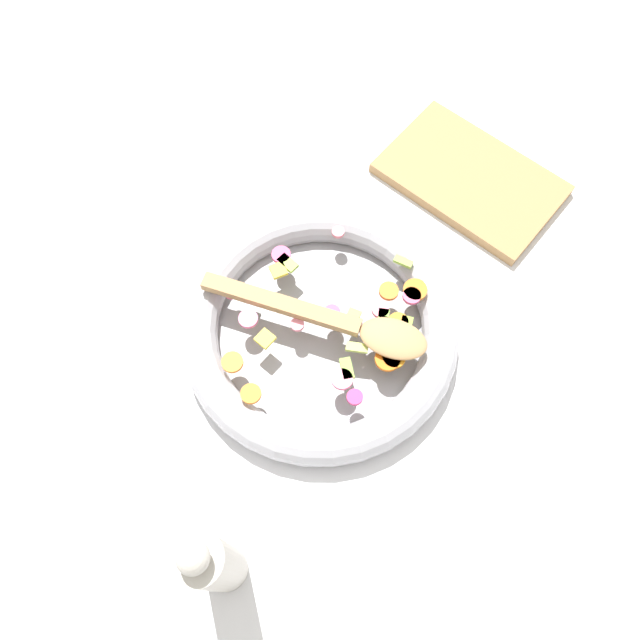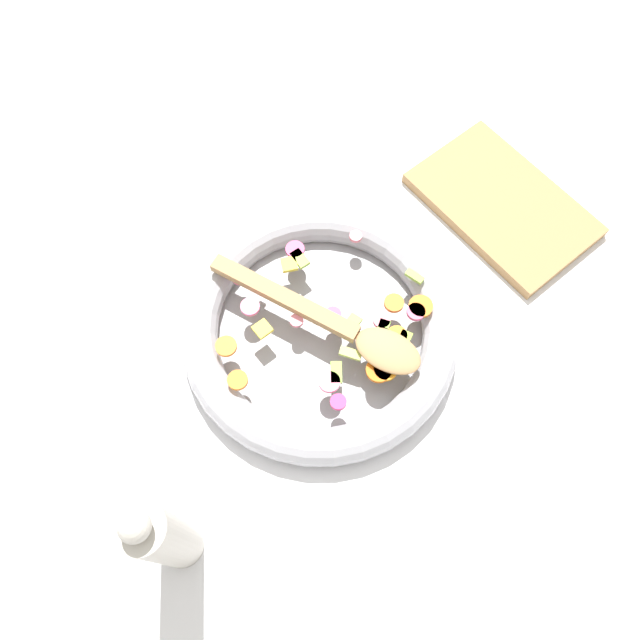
{
  "view_description": "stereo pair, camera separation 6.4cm",
  "coord_description": "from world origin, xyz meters",
  "px_view_note": "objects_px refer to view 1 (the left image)",
  "views": [
    {
      "loc": [
        0.22,
        -0.26,
        0.81
      ],
      "look_at": [
        0.0,
        0.0,
        0.05
      ],
      "focal_mm": 35.0,
      "sensor_mm": 36.0,
      "label": 1
    },
    {
      "loc": [
        0.26,
        -0.21,
        0.81
      ],
      "look_at": [
        0.0,
        0.0,
        0.05
      ],
      "focal_mm": 35.0,
      "sensor_mm": 36.0,
      "label": 2
    }
  ],
  "objects_px": {
    "wooden_spoon": "(337,321)",
    "cutting_board": "(470,179)",
    "skillet": "(320,328)",
    "pepper_mill": "(213,564)"
  },
  "relations": [
    {
      "from": "wooden_spoon",
      "to": "cutting_board",
      "type": "xyz_separation_m",
      "value": [
        -0.01,
        0.34,
        -0.05
      ]
    },
    {
      "from": "wooden_spoon",
      "to": "cutting_board",
      "type": "relative_size",
      "value": 1.13
    },
    {
      "from": "wooden_spoon",
      "to": "cutting_board",
      "type": "distance_m",
      "value": 0.35
    },
    {
      "from": "skillet",
      "to": "wooden_spoon",
      "type": "xyz_separation_m",
      "value": [
        0.02,
        0.01,
        0.04
      ]
    },
    {
      "from": "cutting_board",
      "to": "skillet",
      "type": "bearing_deg",
      "value": -91.92
    },
    {
      "from": "skillet",
      "to": "cutting_board",
      "type": "distance_m",
      "value": 0.35
    },
    {
      "from": "wooden_spoon",
      "to": "cutting_board",
      "type": "height_order",
      "value": "wooden_spoon"
    },
    {
      "from": "wooden_spoon",
      "to": "cutting_board",
      "type": "bearing_deg",
      "value": 91.76
    },
    {
      "from": "skillet",
      "to": "wooden_spoon",
      "type": "height_order",
      "value": "wooden_spoon"
    },
    {
      "from": "pepper_mill",
      "to": "cutting_board",
      "type": "relative_size",
      "value": 0.87
    }
  ]
}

